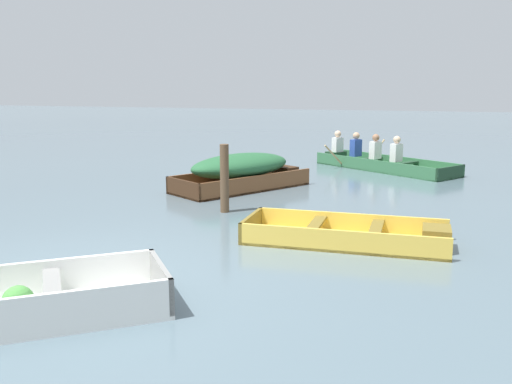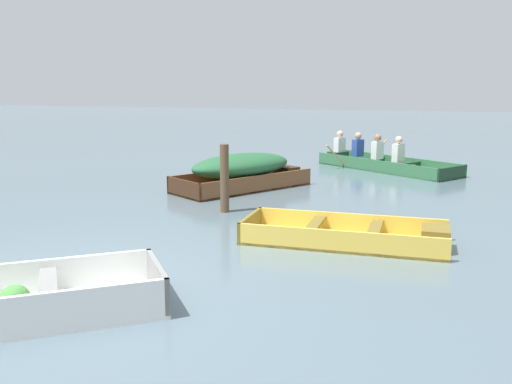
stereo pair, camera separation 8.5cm
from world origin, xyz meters
name	(u,v)px [view 1 (the left image)]	position (x,y,z in m)	size (l,w,h in m)	color
ground_plane	(74,284)	(0.00, 0.00, 0.00)	(80.00, 80.00, 0.00)	slate
skiff_wooden_brown_near_moored	(242,169)	(0.04, 5.91, 0.41)	(2.50, 3.04, 0.73)	brown
skiff_yellow_mid_moored	(354,236)	(2.75, 2.47, 0.10)	(2.75, 1.06, 0.30)	#E5BC47
rowboat_green_with_crew	(377,161)	(2.48, 9.51, 0.20)	(3.69, 3.06, 0.88)	#387047
mooring_post	(225,178)	(0.41, 3.78, 0.58)	(0.15, 0.15, 1.15)	brown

